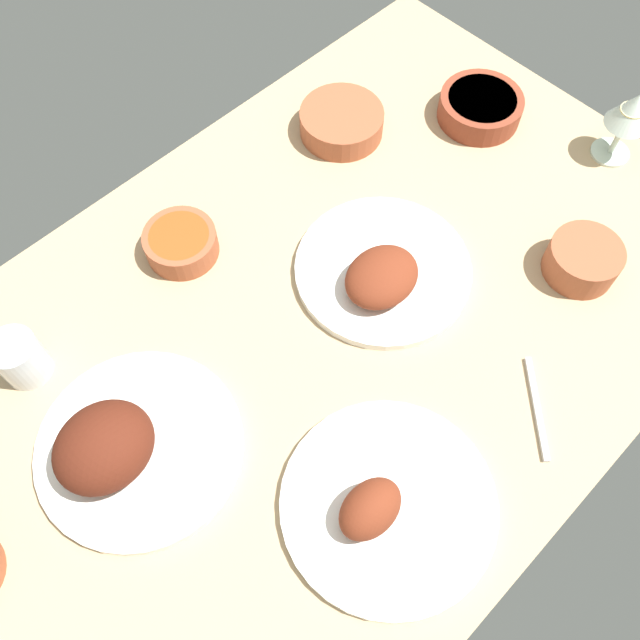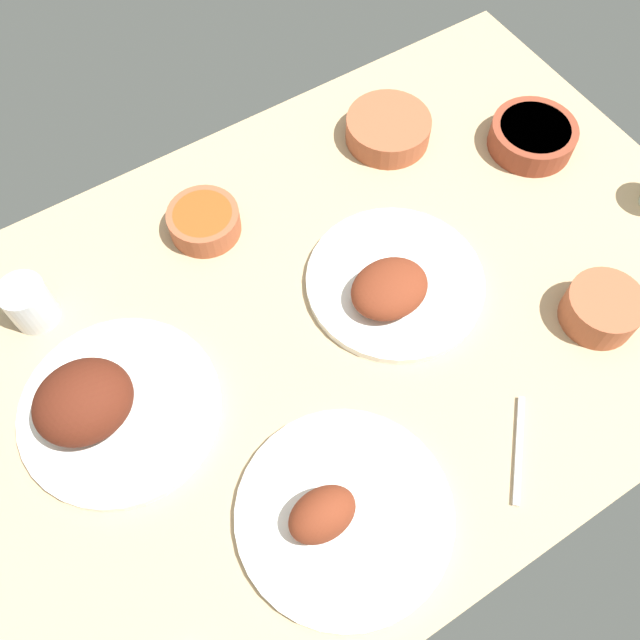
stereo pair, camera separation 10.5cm
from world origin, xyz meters
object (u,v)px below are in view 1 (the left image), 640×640
Objects in this scene: plate_near_viewer at (383,273)px; bowl_onions at (480,107)px; bowl_soup at (181,243)px; wine_glass at (631,113)px; water_tumbler at (20,358)px; plate_far_side at (121,447)px; bowl_cream at (342,121)px; fork_loose at (537,408)px; plate_center_main at (384,505)px; bowl_potatoes at (583,259)px.

plate_near_viewer is 1.87× the size of bowl_onions.
plate_near_viewer is 33.62cm from bowl_soup.
water_tumbler is at bearing 159.72° from wine_glass.
plate_far_side is 69.62cm from bowl_cream.
water_tumbler is at bearing 170.93° from bowl_onions.
bowl_onions is 1.93× the size of water_tumbler.
bowl_onions is 25.87cm from wine_glass.
plate_far_side is 3.71× the size of water_tumbler.
fork_loose is at bearing -157.22° from wine_glass.
plate_far_side is 47.87cm from plate_near_viewer.
wine_glass is (31.34, -38.05, 7.32)cm from bowl_cream.
plate_center_main is 3.74× the size of water_tumbler.
wine_glass is at bearing -24.09° from fork_loose.
plate_center_main is 76.24cm from bowl_onions.
plate_far_side is at bearing 123.94° from plate_center_main.
plate_near_viewer is at bearing -27.96° from water_tumbler.
bowl_onions is (86.95, 6.96, -1.00)cm from plate_far_side.
bowl_cream is 1.00× the size of bowl_onions.
plate_near_viewer is 1.87× the size of bowl_cream.
plate_center_main is 53.11cm from bowl_soup.
bowl_potatoes is at bearing -24.37° from fork_loose.
bowl_onions is at bearing -9.07° from water_tumbler.
bowl_potatoes reaches higher than bowl_onions.
plate_near_viewer is at bearing 42.97° from fork_loose.
plate_center_main is (-26.88, -25.38, -0.50)cm from plate_near_viewer.
bowl_onions is 90.64cm from water_tumbler.
water_tumbler is at bearing 96.84° from plate_far_side.
bowl_cream is 1.93× the size of water_tumbler.
plate_center_main reaches higher than fork_loose.
plate_center_main is 78.48cm from wine_glass.
wine_glass is at bearing -20.28° from water_tumbler.
bowl_potatoes is at bearing -40.75° from plate_near_viewer.
bowl_soup is 0.75× the size of fork_loose.
bowl_cream is (45.23, 53.14, 0.97)cm from plate_center_main.
plate_far_side is at bearing 95.54° from fork_loose.
bowl_onions is at bearing 0.90° from fork_loose.
bowl_soup is 1.02× the size of bowl_potatoes.
wine_glass reaches higher than plate_far_side.
wine_glass is 106.55cm from water_tumbler.
fork_loose is at bearing -107.37° from bowl_cream.
bowl_cream reaches higher than bowl_soup.
plate_center_main is 69.79cm from bowl_cream.
wine_glass reaches higher than water_tumbler.
bowl_soup is (-19.69, 27.24, 0.38)cm from plate_near_viewer.
plate_near_viewer is 31.24cm from fork_loose.
wine_glass is 54.82cm from fork_loose.
wine_glass reaches higher than fork_loose.
fork_loose is (-39.49, -43.50, -2.24)cm from bowl_onions.
plate_center_main is 27.44cm from fork_loose.
water_tumbler is 76.51cm from fork_loose.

